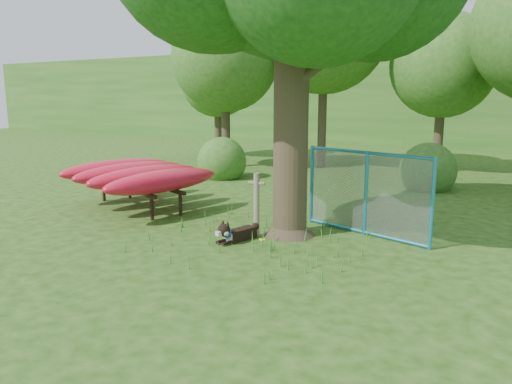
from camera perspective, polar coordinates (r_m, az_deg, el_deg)
The scene contains 13 objects.
ground at distance 9.63m, azimuth -4.71°, elevation -6.90°, with size 80.00×80.00×0.00m, color #1F430D.
wooden_post at distance 10.56m, azimuth 0.07°, elevation -1.27°, with size 0.37×0.15×1.35m.
kayak_rack at distance 13.60m, azimuth -13.28°, elevation 1.95°, with size 4.09×4.42×1.17m.
husky_dog at distance 10.27m, azimuth -2.40°, elevation -4.71°, with size 0.47×1.10×0.50m.
fence_section at distance 10.86m, azimuth 12.45°, elevation -0.14°, with size 3.00×0.94×3.02m.
wildflower_clump at distance 9.60m, azimuth 0.69°, elevation -5.60°, with size 0.12×0.12×0.26m.
bg_tree_a at distance 21.15m, azimuth -3.56°, elevation 15.00°, with size 4.40×4.40×6.70m.
bg_tree_b at distance 21.34m, azimuth 7.82°, elevation 17.92°, with size 5.20×5.20×8.22m.
bg_tree_c at distance 20.85m, azimuth 20.62°, elevation 13.38°, with size 4.00×4.00×6.12m.
bg_tree_f at distance 25.00m, azimuth -4.43°, elevation 12.60°, with size 3.60×3.60×5.55m.
shrub_left at distance 18.42m, azimuth -3.91°, elevation 1.63°, with size 1.80×1.80×1.80m, color #2E5F1E.
shrub_mid at distance 17.05m, azimuth 18.93°, elevation 0.33°, with size 1.80×1.80×1.80m, color #2E5F1E.
wooded_hillside at distance 35.86m, azimuth 22.50°, elevation 10.10°, with size 80.00×12.00×6.00m, color #2E5F1E.
Camera 1 is at (5.34, -7.46, 2.91)m, focal length 35.00 mm.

